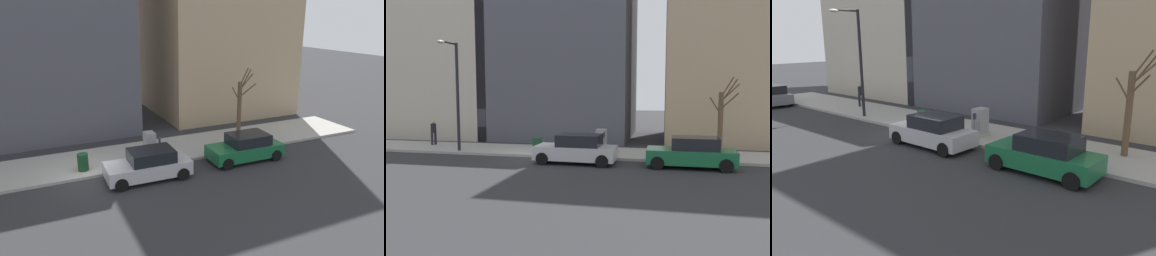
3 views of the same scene
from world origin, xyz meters
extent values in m
plane|color=#2B2B2D|center=(0.00, 0.00, 0.00)|extent=(120.00, 120.00, 0.00)
cube|color=#9E9B93|center=(2.00, 0.00, 0.07)|extent=(4.00, 36.00, 0.15)
cube|color=#196038|center=(-1.08, -8.22, 0.57)|extent=(1.85, 4.22, 0.70)
cube|color=black|center=(-1.08, -8.42, 1.22)|extent=(1.63, 2.22, 0.60)
cylinder|color=black|center=(-1.91, -6.65, 0.32)|extent=(0.23, 0.64, 0.64)
cylinder|color=black|center=(-0.21, -6.68, 0.32)|extent=(0.23, 0.64, 0.64)
cylinder|color=black|center=(-1.95, -9.75, 0.32)|extent=(0.23, 0.64, 0.64)
cylinder|color=black|center=(-0.25, -9.78, 0.32)|extent=(0.23, 0.64, 0.64)
cube|color=#B7B7BC|center=(-1.18, -2.47, 0.57)|extent=(1.89, 4.24, 0.70)
cube|color=black|center=(-1.18, -2.67, 1.22)|extent=(1.65, 2.23, 0.60)
cylinder|color=black|center=(-1.99, -0.90, 0.32)|extent=(0.23, 0.64, 0.64)
cylinder|color=black|center=(-0.29, -0.93, 0.32)|extent=(0.23, 0.64, 0.64)
cylinder|color=black|center=(-2.06, -4.00, 0.32)|extent=(0.23, 0.64, 0.64)
cylinder|color=black|center=(-0.36, -4.03, 0.32)|extent=(0.23, 0.64, 0.64)
cylinder|color=slate|center=(0.45, -3.70, 0.68)|extent=(0.07, 0.07, 1.05)
cube|color=#2D333D|center=(0.45, -3.70, 1.35)|extent=(0.14, 0.10, 0.30)
cube|color=#A8A399|center=(1.30, -3.41, 0.24)|extent=(0.83, 0.61, 0.18)
cube|color=#939399|center=(1.30, -3.41, 0.96)|extent=(0.75, 0.55, 1.25)
cylinder|color=black|center=(0.55, 5.28, 3.40)|extent=(0.18, 0.18, 6.50)
cylinder|color=black|center=(-0.25, 5.28, 6.55)|extent=(1.60, 0.10, 0.10)
ellipsoid|color=beige|center=(-1.05, 5.28, 6.50)|extent=(0.56, 0.32, 0.20)
cylinder|color=brown|center=(2.60, -10.08, 1.93)|extent=(0.28, 0.28, 3.56)
cylinder|color=brown|center=(2.66, -10.51, 3.78)|extent=(0.18, 0.92, 1.39)
cylinder|color=brown|center=(2.65, -10.41, 4.00)|extent=(0.18, 0.72, 1.16)
cylinder|color=brown|center=(2.57, -9.78, 2.93)|extent=(0.14, 0.67, 1.02)
cylinder|color=brown|center=(2.26, -10.47, 3.20)|extent=(0.67, 0.88, 0.98)
cylinder|color=brown|center=(2.59, -10.55, 3.68)|extent=(0.09, 1.00, 1.05)
cylinder|color=#14381E|center=(0.90, 0.36, 0.60)|extent=(0.56, 0.56, 0.90)
cylinder|color=#1E1E2D|center=(2.41, 8.39, 0.56)|extent=(0.16, 0.16, 0.82)
cylinder|color=#1E1E2D|center=(2.62, 8.28, 0.56)|extent=(0.16, 0.16, 0.82)
cylinder|color=black|center=(2.51, 8.33, 1.28)|extent=(0.36, 0.36, 0.62)
sphere|color=tan|center=(2.51, 8.33, 1.70)|extent=(0.22, 0.22, 0.22)
cube|color=#4C4C56|center=(11.00, 1.16, 8.45)|extent=(10.99, 10.99, 16.90)
camera|label=1|loc=(-17.74, 2.78, 8.05)|focal=35.00mm
camera|label=2|loc=(-19.96, -6.87, 3.66)|focal=35.00mm
camera|label=3|loc=(-13.38, -14.48, 5.03)|focal=35.00mm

